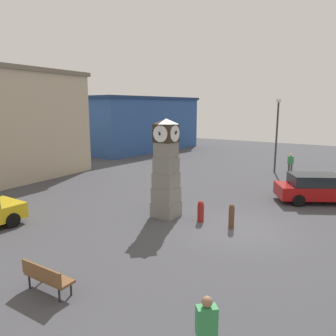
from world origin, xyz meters
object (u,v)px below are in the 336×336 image
at_px(clock_tower, 166,172).
at_px(pedestrian_by_cars, 206,329).
at_px(bollard_near_tower, 201,211).
at_px(bollard_mid_row, 232,216).
at_px(car_silver_hatch, 318,188).
at_px(pedestrian_crossing_lot, 291,162).
at_px(street_lamp_near_road, 277,130).
at_px(bench, 46,276).

xyz_separation_m(clock_tower, pedestrian_by_cars, (-7.41, -5.71, -1.22)).
distance_m(clock_tower, pedestrian_by_cars, 9.44).
height_order(bollard_near_tower, bollard_mid_row, bollard_mid_row).
height_order(car_silver_hatch, pedestrian_by_cars, pedestrian_by_cars).
distance_m(bollard_mid_row, pedestrian_crossing_lot, 13.14).
bearing_deg(car_silver_hatch, street_lamp_near_road, 30.50).
relative_size(pedestrian_crossing_lot, pedestrian_by_cars, 1.00).
bearing_deg(pedestrian_crossing_lot, bollard_mid_row, -178.04).
relative_size(bench, pedestrian_by_cars, 0.99).
relative_size(bollard_near_tower, bollard_mid_row, 0.90).
distance_m(bollard_near_tower, street_lamp_near_road, 13.59).
xyz_separation_m(clock_tower, bench, (-7.34, -0.76, -1.62)).
distance_m(bollard_near_tower, car_silver_hatch, 7.38).
distance_m(bench, pedestrian_by_cars, 4.97).
relative_size(bollard_mid_row, pedestrian_crossing_lot, 0.67).
xyz_separation_m(pedestrian_by_cars, street_lamp_near_road, (20.89, 4.14, 2.41)).
bearing_deg(bench, bollard_mid_row, -18.39).
distance_m(pedestrian_by_cars, street_lamp_near_road, 21.43).
relative_size(bench, pedestrian_crossing_lot, 0.99).
relative_size(bollard_near_tower, pedestrian_by_cars, 0.60).
xyz_separation_m(car_silver_hatch, street_lamp_near_road, (7.11, 4.19, 2.54)).
bearing_deg(bollard_mid_row, bollard_near_tower, 88.11).
xyz_separation_m(bollard_mid_row, pedestrian_crossing_lot, (13.12, 0.45, 0.37)).
bearing_deg(car_silver_hatch, bollard_near_tower, 147.04).
bearing_deg(bollard_near_tower, street_lamp_near_road, 0.77).
xyz_separation_m(bench, pedestrian_crossing_lot, (20.60, -2.04, 0.40)).
relative_size(clock_tower, street_lamp_near_road, 0.81).
distance_m(bollard_near_tower, pedestrian_crossing_lot, 13.12).
bearing_deg(clock_tower, pedestrian_crossing_lot, -11.89).
relative_size(bench, street_lamp_near_road, 0.28).
bearing_deg(bollard_mid_row, car_silver_hatch, -21.95).
bearing_deg(pedestrian_by_cars, bollard_mid_row, 18.11).
relative_size(pedestrian_by_cars, street_lamp_near_road, 0.28).
bearing_deg(bench, street_lamp_near_road, -2.23).
height_order(clock_tower, pedestrian_by_cars, clock_tower).
height_order(car_silver_hatch, pedestrian_crossing_lot, pedestrian_crossing_lot).
bearing_deg(bench, pedestrian_crossing_lot, -5.65).
distance_m(car_silver_hatch, pedestrian_by_cars, 13.78).
bearing_deg(pedestrian_crossing_lot, clock_tower, 168.11).
distance_m(bench, street_lamp_near_road, 21.02).
distance_m(clock_tower, bollard_near_tower, 2.41).
distance_m(car_silver_hatch, street_lamp_near_road, 8.63).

